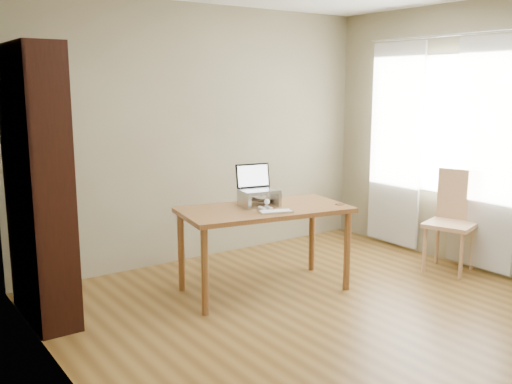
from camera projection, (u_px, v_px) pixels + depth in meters
name	position (u px, v px, depth m)	size (l,w,h in m)	color
room	(362.00, 155.00, 4.09)	(4.04, 4.54, 2.64)	#583B17
bookshelf	(39.00, 185.00, 4.32)	(0.30, 0.90, 2.10)	black
curtains	(437.00, 148.00, 5.82)	(0.03, 1.90, 2.25)	white
desk	(264.00, 218.00, 4.97)	(1.56, 0.97, 0.75)	brown
laptop_stand	(259.00, 197.00, 5.00)	(0.32, 0.25, 0.13)	silver
laptop	(255.00, 184.00, 5.03)	(0.36, 0.32, 0.23)	silver
keyboard	(276.00, 212.00, 4.75)	(0.31, 0.21, 0.02)	silver
coaster	(340.00, 204.00, 5.08)	(0.09, 0.09, 0.01)	brown
cat	(254.00, 198.00, 5.01)	(0.26, 0.49, 0.17)	#453D36
chair	(456.00, 217.00, 5.55)	(0.55, 0.55, 0.98)	tan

